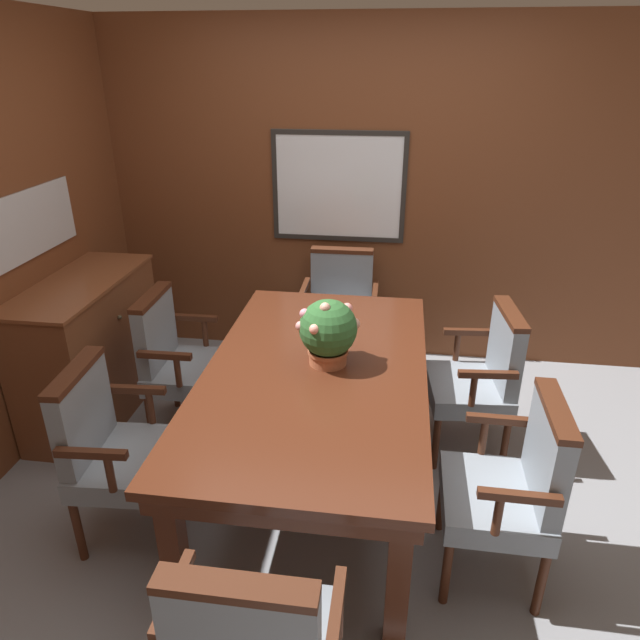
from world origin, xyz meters
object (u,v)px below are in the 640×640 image
chair_left_near (112,445)px  chair_right_near (513,484)px  chair_left_far (177,357)px  potted_plant (328,331)px  dining_table (316,383)px  sideboard_cabinet (91,350)px  chair_head_far (340,306)px  chair_right_far (481,375)px

chair_left_near → chair_right_near: size_ratio=1.00×
chair_left_far → potted_plant: bearing=-111.5°
chair_left_near → potted_plant: potted_plant is taller
dining_table → chair_left_far: size_ratio=2.19×
chair_left_far → sideboard_cabinet: (-0.61, 0.08, -0.04)m
dining_table → chair_right_near: chair_right_near is taller
chair_left_far → chair_head_far: same height
sideboard_cabinet → chair_right_far: bearing=-1.0°
chair_head_far → potted_plant: bearing=-87.6°
dining_table → potted_plant: potted_plant is taller
chair_left_near → chair_head_far: same height
chair_head_far → chair_right_near: (0.95, -1.81, 0.00)m
chair_left_near → sideboard_cabinet: (-0.63, 0.96, -0.04)m
potted_plant → sideboard_cabinet: size_ratio=0.31×
dining_table → chair_left_near: bearing=-153.5°
sideboard_cabinet → chair_left_far: bearing=-7.8°
chair_right_near → dining_table: bearing=-116.2°
chair_right_far → chair_left_far: bearing=-94.0°
potted_plant → chair_head_far: bearing=93.3°
dining_table → sideboard_cabinet: bearing=161.7°
chair_right_far → chair_left_far: size_ratio=1.00×
dining_table → sideboard_cabinet: sideboard_cabinet is taller
chair_right_near → sideboard_cabinet: size_ratio=0.80×
dining_table → potted_plant: 0.28m
dining_table → chair_head_far: bearing=90.9°
sideboard_cabinet → chair_left_near: bearing=-56.7°
chair_left_near → chair_right_near: (1.83, -0.01, 0.00)m
chair_head_far → chair_left_near: bearing=-117.1°
chair_right_far → chair_head_far: (-0.92, 0.88, 0.00)m
chair_left_far → chair_left_near: bearing=179.8°
chair_head_far → potted_plant: (0.07, -1.29, 0.42)m
chair_right_near → chair_left_far: bearing=-115.2°
chair_left_far → chair_head_far: size_ratio=1.00×
chair_right_far → chair_right_near: (0.03, -0.93, 0.00)m
chair_left_near → chair_head_far: 2.01m
potted_plant → sideboard_cabinet: 1.71m
chair_right_far → potted_plant: bearing=-69.8°
chair_right_near → chair_right_far: bearing=-177.8°
chair_head_far → chair_right_far: bearing=-44.7°
chair_left_far → chair_head_far: (0.90, 0.92, 0.00)m
sideboard_cabinet → potted_plant: bearing=-15.6°
sideboard_cabinet → chair_head_far: bearing=29.0°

